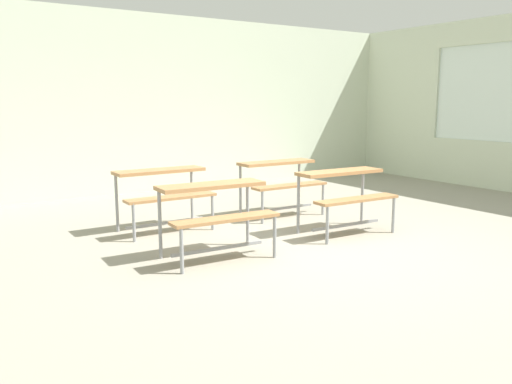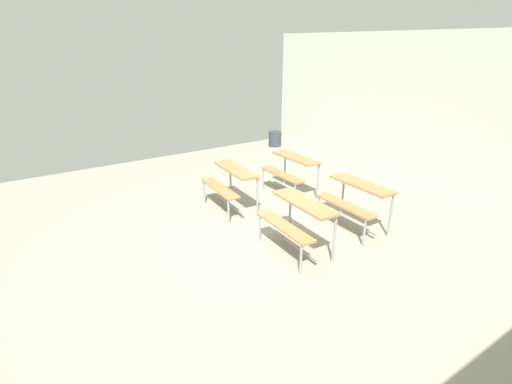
% 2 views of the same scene
% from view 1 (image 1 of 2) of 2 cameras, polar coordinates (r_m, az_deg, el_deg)
% --- Properties ---
extents(ground, '(10.00, 9.00, 0.05)m').
position_cam_1_polar(ground, '(5.69, 8.05, -6.41)').
color(ground, gray).
extents(wall_back, '(10.00, 0.12, 3.00)m').
position_cam_1_polar(wall_back, '(9.32, -10.54, 9.35)').
color(wall_back, beige).
rests_on(wall_back, ground).
extents(desk_bench_r0c0, '(1.13, 0.65, 0.74)m').
position_cam_1_polar(desk_bench_r0c0, '(5.22, -4.35, -1.16)').
color(desk_bench_r0c0, '#A87547').
rests_on(desk_bench_r0c0, ground).
extents(desk_bench_r0c1, '(1.12, 0.64, 0.74)m').
position_cam_1_polar(desk_bench_r0c1, '(6.29, 9.68, 0.62)').
color(desk_bench_r0c1, '#A87547').
rests_on(desk_bench_r0c1, ground).
extents(desk_bench_r1c0, '(1.10, 0.60, 0.74)m').
position_cam_1_polar(desk_bench_r1c0, '(6.41, -10.01, 0.78)').
color(desk_bench_r1c0, '#A87547').
rests_on(desk_bench_r1c0, ground).
extents(desk_bench_r1c1, '(1.11, 0.61, 0.74)m').
position_cam_1_polar(desk_bench_r1c1, '(7.18, 2.73, 1.89)').
color(desk_bench_r1c1, '#A87547').
rests_on(desk_bench_r1c1, ground).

